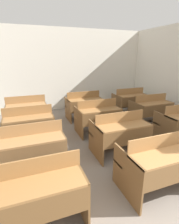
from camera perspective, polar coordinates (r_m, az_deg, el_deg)
name	(u,v)px	position (r m, az deg, el deg)	size (l,w,h in m)	color
wall_back	(75,70)	(7.07, -4.78, 13.52)	(5.73, 0.06, 3.04)	white
bench_front_left	(36,193)	(2.39, -16.93, -23.88)	(1.12, 0.77, 0.93)	brown
bench_front_center	(159,163)	(2.99, 21.80, -15.06)	(1.12, 0.77, 0.93)	brown
bench_second_left	(32,148)	(3.34, -18.18, -10.97)	(1.12, 0.77, 0.93)	brown
bench_second_center	(120,133)	(3.80, 9.97, -6.68)	(1.12, 0.77, 0.93)	brown
bench_third_left	(29,125)	(4.41, -19.08, -3.91)	(1.12, 0.77, 0.93)	brown
bench_third_center	(98,116)	(4.77, 2.77, -1.28)	(1.12, 0.77, 0.93)	brown
bench_third_right	(151,109)	(5.73, 19.40, 0.99)	(1.12, 0.77, 0.93)	brown
bench_back_left	(27,111)	(5.55, -19.80, 0.40)	(1.12, 0.77, 0.93)	brown
bench_back_center	(84,105)	(5.85, -1.79, 2.34)	(1.12, 0.77, 0.93)	brown
bench_back_right	(130,100)	(6.61, 13.12, 3.68)	(1.12, 0.77, 0.93)	brown
wastepaper_bin	(140,102)	(7.67, 16.17, 3.16)	(0.25, 0.25, 0.39)	#1E6B33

